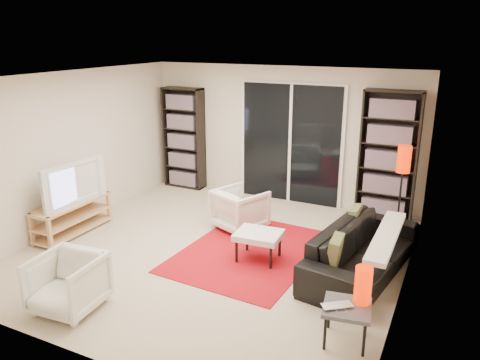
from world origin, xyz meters
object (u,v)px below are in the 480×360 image
Objects in this scene: armchair_front at (68,283)px; side_table at (347,310)px; bookshelf_right at (388,156)px; floor_lamp at (403,169)px; sofa at (363,250)px; bookshelf_left at (184,138)px; tv_stand at (73,217)px; ottoman at (259,236)px; armchair_back at (240,209)px.

side_table is at bearing 10.61° from armchair_front.
bookshelf_right is 1.48× the size of floor_lamp.
sofa is 4.05× the size of side_table.
bookshelf_left is 1.50× the size of tv_stand.
ottoman is (2.91, 0.41, 0.08)m from tv_stand.
tv_stand is 2.07× the size of ottoman.
side_table is at bearing -164.87° from sofa.
armchair_back is at bearing -143.22° from bookshelf_right.
bookshelf_right reaches higher than armchair_back.
armchair_back is 1.35× the size of side_table.
armchair_front is at bearing -130.29° from floor_lamp.
armchair_back reaches higher than side_table.
sofa is 2.10m from armchair_back.
ottoman is (-1.33, -0.25, 0.04)m from sofa.
sofa is 3.37× the size of ottoman.
sofa is at bearing -174.63° from armchair_back.
bookshelf_left is at bearing 83.61° from tv_stand.
armchair_back is at bearing -37.07° from bookshelf_left.
armchair_back is at bearing 29.68° from tv_stand.
tv_stand is 2.19m from armchair_front.
ottoman is 1.93m from side_table.
sofa is (0.08, -2.05, -0.74)m from bookshelf_right.
tv_stand is at bearing 129.34° from armchair_front.
bookshelf_left is 3.72× the size of side_table.
bookshelf_right is 2.52m from armchair_back.
side_table is at bearing -40.85° from bookshelf_left.
armchair_front is (1.21, -4.30, -0.66)m from bookshelf_left.
armchair_front is at bearing -46.43° from tv_stand.
sofa is at bearing 10.57° from ottoman.
tv_stand is at bearing -156.82° from floor_lamp.
bookshelf_left is at bearing 139.15° from side_table.
floor_lamp reaches higher than sofa.
sofa reaches higher than side_table.
bookshelf_right reaches higher than bookshelf_left.
armchair_back reaches higher than sofa.
bookshelf_left reaches higher than side_table.
armchair_back is at bearing 136.14° from side_table.
floor_lamp reaches higher than side_table.
floor_lamp is (0.09, 2.74, 0.73)m from side_table.
bookshelf_right is 3.34× the size of ottoman.
armchair_back is (2.22, 1.26, 0.06)m from tv_stand.
armchair_front is (-0.71, -2.85, -0.00)m from armchair_back.
ottoman is at bearing 8.06° from tv_stand.
sofa is 1.49m from side_table.
tv_stand is at bearing -96.39° from bookshelf_left.
armchair_back is at bearing 128.95° from ottoman.
tv_stand reaches higher than ottoman.
armchair_back is 3.01m from side_table.
bookshelf_left reaches higher than tv_stand.
armchair_back is at bearing 71.78° from armchair_front.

